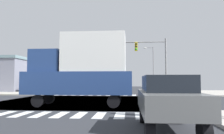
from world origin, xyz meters
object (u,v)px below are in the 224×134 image
Objects in this scene: traffic_signal_mast at (140,53)px; pickup_trailing_1 at (96,82)px; box_truck_middle_1 at (82,68)px; sedan_queued_3 at (91,83)px; sedan_leading_4 at (167,98)px; street_lamp at (152,64)px; suv_farside_1 at (72,83)px.

traffic_signal_mast reaches higher than pickup_trailing_1.
box_truck_middle_1 is at bearing -112.36° from traffic_signal_mast.
pickup_trailing_1 reaches higher than sedan_queued_3.
traffic_signal_mast is at bearing 90.05° from sedan_leading_4.
box_truck_middle_1 is (-7.07, -22.84, -1.95)m from street_lamp.
street_lamp is 17.12m from sedan_queued_3.
suv_farside_1 is 0.64× the size of box_truck_middle_1.
sedan_leading_4 is (10.00, -24.83, -0.28)m from suv_farside_1.
traffic_signal_mast is at bearing 113.40° from sedan_queued_3.
suv_farside_1 is 23.35m from pickup_trailing_1.
sedan_queued_3 is at bearing 103.74° from sedan_leading_4.
pickup_trailing_1 is 0.71× the size of box_truck_middle_1.
sedan_leading_4 is at bearing 111.93° from suv_farside_1.
street_lamp is at bearing -158.49° from suv_farside_1.
sedan_leading_4 is 0.84× the size of pickup_trailing_1.
sedan_queued_3 is at bearing 138.57° from street_lamp.
street_lamp is at bearing 85.05° from sedan_leading_4.
traffic_signal_mast is 1.08× the size of box_truck_middle_1.
street_lamp is 1.74× the size of sedan_queued_3.
box_truck_middle_1 reaches higher than sedan_queued_3.
box_truck_middle_1 is at bearing 97.61° from pickup_trailing_1.
sedan_leading_4 is (0.01, -17.83, -3.84)m from traffic_signal_mast.
street_lamp reaches higher than pickup_trailing_1.
box_truck_middle_1 reaches higher than pickup_trailing_1.
traffic_signal_mast is 25.43m from sedan_queued_3.
sedan_queued_3 is at bearing 9.22° from box_truck_middle_1.
suv_farside_1 is 26.77m from sedan_leading_4.
traffic_signal_mast reaches higher than suv_farside_1.
suv_farside_1 is 1.07× the size of sedan_queued_3.
pickup_trailing_1 reaches higher than suv_farside_1.
sedan_leading_4 is at bearing -89.95° from traffic_signal_mast.
box_truck_middle_1 is (5.51, -33.95, 1.45)m from sedan_queued_3.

